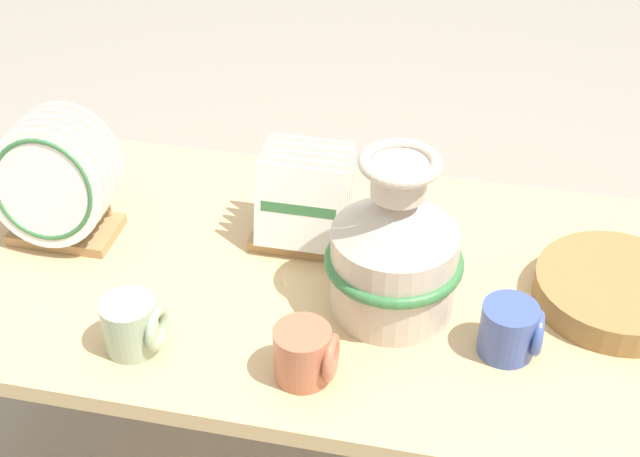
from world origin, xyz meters
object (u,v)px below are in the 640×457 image
at_px(dish_rack_round_plates, 56,188).
at_px(wicker_charger_stack, 615,291).
at_px(mug_cobalt_glaze, 511,330).
at_px(mug_terracotta_glaze, 306,354).
at_px(mug_sage_glaze, 133,325).
at_px(ceramic_vase, 395,248).
at_px(dish_rack_square_plates, 305,209).

bearing_deg(dish_rack_round_plates, wicker_charger_stack, 1.41).
height_order(dish_rack_round_plates, mug_cobalt_glaze, dish_rack_round_plates).
relative_size(mug_cobalt_glaze, mug_terracotta_glaze, 1.00).
height_order(dish_rack_round_plates, mug_sage_glaze, dish_rack_round_plates).
relative_size(wicker_charger_stack, mug_cobalt_glaze, 2.79).
bearing_deg(ceramic_vase, dish_rack_square_plates, 141.09).
bearing_deg(dish_rack_square_plates, dish_rack_round_plates, -169.06).
bearing_deg(ceramic_vase, wicker_charger_stack, 13.36).
bearing_deg(dish_rack_square_plates, wicker_charger_stack, -6.27).
xyz_separation_m(ceramic_vase, mug_cobalt_glaze, (0.21, -0.08, -0.08)).
xyz_separation_m(dish_rack_round_plates, mug_sage_glaze, (0.26, -0.27, -0.07)).
height_order(dish_rack_square_plates, mug_cobalt_glaze, dish_rack_square_plates).
bearing_deg(wicker_charger_stack, dish_rack_round_plates, -178.59).
relative_size(dish_rack_round_plates, mug_sage_glaze, 2.48).
bearing_deg(wicker_charger_stack, dish_rack_square_plates, 173.73).
bearing_deg(dish_rack_round_plates, mug_terracotta_glaze, -25.93).
bearing_deg(dish_rack_square_plates, mug_cobalt_glaze, -29.70).
xyz_separation_m(dish_rack_round_plates, mug_cobalt_glaze, (0.89, -0.14, -0.07)).
height_order(wicker_charger_stack, mug_terracotta_glaze, mug_terracotta_glaze).
relative_size(dish_rack_square_plates, mug_sage_glaze, 1.96).
bearing_deg(wicker_charger_stack, ceramic_vase, -166.64).
xyz_separation_m(dish_rack_round_plates, mug_terracotta_glaze, (0.56, -0.27, -0.07)).
bearing_deg(mug_cobalt_glaze, wicker_charger_stack, 42.73).
relative_size(dish_rack_round_plates, mug_terracotta_glaze, 2.48).
distance_m(dish_rack_round_plates, mug_terracotta_glaze, 0.63).
height_order(dish_rack_square_plates, wicker_charger_stack, dish_rack_square_plates).
bearing_deg(dish_rack_square_plates, mug_sage_glaze, -121.30).
bearing_deg(mug_sage_glaze, wicker_charger_stack, 19.81).
height_order(ceramic_vase, wicker_charger_stack, ceramic_vase).
xyz_separation_m(mug_terracotta_glaze, mug_sage_glaze, (-0.30, 0.01, 0.00)).
xyz_separation_m(ceramic_vase, dish_rack_square_plates, (-0.20, 0.16, -0.06)).
relative_size(ceramic_vase, dish_rack_round_plates, 1.22).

